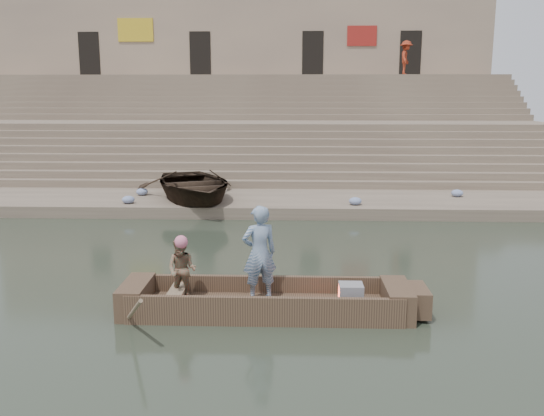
# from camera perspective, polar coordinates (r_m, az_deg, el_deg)

# --- Properties ---
(ground) EXTENTS (120.00, 120.00, 0.00)m
(ground) POSITION_cam_1_polar(r_m,az_deg,el_deg) (14.27, -13.68, -6.33)
(ground) COLOR #252F23
(ground) RESTS_ON ground
(lower_landing) EXTENTS (32.00, 4.00, 0.40)m
(lower_landing) POSITION_cam_1_polar(r_m,az_deg,el_deg) (21.80, -8.08, 0.54)
(lower_landing) COLOR gray
(lower_landing) RESTS_ON ground
(mid_landing) EXTENTS (32.00, 3.00, 2.80)m
(mid_landing) POSITION_cam_1_polar(r_m,az_deg,el_deg) (28.97, -5.55, 5.68)
(mid_landing) COLOR gray
(mid_landing) RESTS_ON ground
(upper_landing) EXTENTS (32.00, 3.00, 5.20)m
(upper_landing) POSITION_cam_1_polar(r_m,az_deg,el_deg) (35.81, -4.10, 8.72)
(upper_landing) COLOR gray
(upper_landing) RESTS_ON ground
(ghat_steps) EXTENTS (32.00, 11.00, 5.20)m
(ghat_steps) POSITION_cam_1_polar(r_m,az_deg,el_deg) (30.60, -5.15, 6.74)
(ghat_steps) COLOR gray
(ghat_steps) RESTS_ON ground
(building_wall) EXTENTS (32.00, 5.07, 11.20)m
(building_wall) POSITION_cam_1_polar(r_m,az_deg,el_deg) (39.77, -3.53, 13.32)
(building_wall) COLOR tan
(building_wall) RESTS_ON ground
(main_rowboat) EXTENTS (5.00, 1.30, 0.22)m
(main_rowboat) POSITION_cam_1_polar(r_m,az_deg,el_deg) (11.49, -0.65, -9.80)
(main_rowboat) COLOR brown
(main_rowboat) RESTS_ON ground
(rowboat_trim) EXTENTS (6.04, 2.63, 1.92)m
(rowboat_trim) POSITION_cam_1_polar(r_m,az_deg,el_deg) (11.41, 0.41, -8.91)
(rowboat_trim) COLOR brown
(rowboat_trim) RESTS_ON ground
(standing_man) EXTENTS (0.81, 0.67, 1.90)m
(standing_man) POSITION_cam_1_polar(r_m,az_deg,el_deg) (11.34, -1.25, -4.46)
(standing_man) COLOR navy
(standing_man) RESTS_ON main_rowboat
(rowing_man) EXTENTS (0.69, 0.58, 1.25)m
(rowing_man) POSITION_cam_1_polar(r_m,az_deg,el_deg) (11.51, -8.85, -6.04)
(rowing_man) COLOR #2B8359
(rowing_man) RESTS_ON main_rowboat
(television) EXTENTS (0.46, 0.42, 0.40)m
(television) POSITION_cam_1_polar(r_m,az_deg,el_deg) (11.43, 7.70, -8.38)
(television) COLOR gray
(television) RESTS_ON main_rowboat
(beached_rowboat) EXTENTS (5.31, 6.17, 1.08)m
(beached_rowboat) POSITION_cam_1_polar(r_m,az_deg,el_deg) (21.24, -7.77, 2.29)
(beached_rowboat) COLOR #2D2116
(beached_rowboat) RESTS_ON lower_landing
(pedestrian) EXTENTS (1.03, 1.39, 1.92)m
(pedestrian) POSITION_cam_1_polar(r_m,az_deg,el_deg) (35.32, 13.04, 14.20)
(pedestrian) COLOR maroon
(pedestrian) RESTS_ON upper_landing
(cloth_bundles) EXTENTS (12.37, 2.22, 0.26)m
(cloth_bundles) POSITION_cam_1_polar(r_m,az_deg,el_deg) (21.03, -1.35, 1.17)
(cloth_bundles) COLOR #3F5999
(cloth_bundles) RESTS_ON lower_landing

